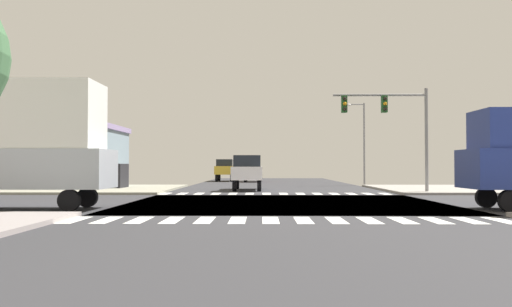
{
  "coord_description": "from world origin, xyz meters",
  "views": [
    {
      "loc": [
        -1.0,
        -22.76,
        1.66
      ],
      "look_at": [
        -1.32,
        3.11,
        2.29
      ],
      "focal_mm": 35.56,
      "sensor_mm": 36.0,
      "label": 1
    }
  ],
  "objects_px": {
    "bank_building": "(40,156)",
    "suv_queued_1": "(225,168)",
    "sedan_farside_2": "(253,171)",
    "street_lamp": "(361,135)",
    "pickup_crossing_1": "(248,171)",
    "box_truck_leading_1": "(22,142)",
    "traffic_signal_mast": "(390,116)"
  },
  "relations": [
    {
      "from": "box_truck_leading_1",
      "to": "suv_queued_1",
      "type": "bearing_deg",
      "value": -8.43
    },
    {
      "from": "box_truck_leading_1",
      "to": "bank_building",
      "type": "bearing_deg",
      "value": 22.11
    },
    {
      "from": "pickup_crossing_1",
      "to": "suv_queued_1",
      "type": "relative_size",
      "value": 1.11
    },
    {
      "from": "traffic_signal_mast",
      "to": "bank_building",
      "type": "distance_m",
      "value": 25.97
    },
    {
      "from": "traffic_signal_mast",
      "to": "bank_building",
      "type": "bearing_deg",
      "value": 161.81
    },
    {
      "from": "bank_building",
      "to": "sedan_farside_2",
      "type": "distance_m",
      "value": 21.27
    },
    {
      "from": "street_lamp",
      "to": "suv_queued_1",
      "type": "distance_m",
      "value": 16.72
    },
    {
      "from": "bank_building",
      "to": "suv_queued_1",
      "type": "distance_m",
      "value": 20.75
    },
    {
      "from": "pickup_crossing_1",
      "to": "box_truck_leading_1",
      "type": "bearing_deg",
      "value": 61.33
    },
    {
      "from": "sedan_farside_2",
      "to": "street_lamp",
      "type": "bearing_deg",
      "value": 138.31
    },
    {
      "from": "pickup_crossing_1",
      "to": "sedan_farside_2",
      "type": "bearing_deg",
      "value": -90.0
    },
    {
      "from": "street_lamp",
      "to": "bank_building",
      "type": "height_order",
      "value": "street_lamp"
    },
    {
      "from": "sedan_farside_2",
      "to": "pickup_crossing_1",
      "type": "distance_m",
      "value": 18.02
    },
    {
      "from": "bank_building",
      "to": "sedan_farside_2",
      "type": "relative_size",
      "value": 3.09
    },
    {
      "from": "pickup_crossing_1",
      "to": "suv_queued_1",
      "type": "bearing_deg",
      "value": -81.55
    },
    {
      "from": "traffic_signal_mast",
      "to": "sedan_farside_2",
      "type": "xyz_separation_m",
      "value": [
        -8.61,
        22.07,
        -3.5
      ]
    },
    {
      "from": "bank_building",
      "to": "pickup_crossing_1",
      "type": "bearing_deg",
      "value": -14.16
    },
    {
      "from": "street_lamp",
      "to": "box_truck_leading_1",
      "type": "height_order",
      "value": "street_lamp"
    },
    {
      "from": "pickup_crossing_1",
      "to": "bank_building",
      "type": "bearing_deg",
      "value": -14.16
    },
    {
      "from": "street_lamp",
      "to": "sedan_farside_2",
      "type": "xyz_separation_m",
      "value": [
        -9.54,
        8.5,
        -3.18
      ]
    },
    {
      "from": "traffic_signal_mast",
      "to": "street_lamp",
      "type": "relative_size",
      "value": 0.89
    },
    {
      "from": "traffic_signal_mast",
      "to": "pickup_crossing_1",
      "type": "xyz_separation_m",
      "value": [
        -8.61,
        4.05,
        -3.33
      ]
    },
    {
      "from": "street_lamp",
      "to": "sedan_farside_2",
      "type": "bearing_deg",
      "value": 138.31
    },
    {
      "from": "traffic_signal_mast",
      "to": "box_truck_leading_1",
      "type": "distance_m",
      "value": 20.22
    },
    {
      "from": "suv_queued_1",
      "to": "pickup_crossing_1",
      "type": "bearing_deg",
      "value": 98.45
    },
    {
      "from": "traffic_signal_mast",
      "to": "suv_queued_1",
      "type": "xyz_separation_m",
      "value": [
        -11.61,
        24.24,
        -3.22
      ]
    },
    {
      "from": "bank_building",
      "to": "box_truck_leading_1",
      "type": "height_order",
      "value": "box_truck_leading_1"
    },
    {
      "from": "bank_building",
      "to": "suv_queued_1",
      "type": "relative_size",
      "value": 2.89
    },
    {
      "from": "street_lamp",
      "to": "box_truck_leading_1",
      "type": "distance_m",
      "value": 30.37
    },
    {
      "from": "bank_building",
      "to": "sedan_farside_2",
      "type": "bearing_deg",
      "value": 41.22
    },
    {
      "from": "traffic_signal_mast",
      "to": "street_lamp",
      "type": "xyz_separation_m",
      "value": [
        0.93,
        13.57,
        -0.32
      ]
    },
    {
      "from": "street_lamp",
      "to": "bank_building",
      "type": "distance_m",
      "value": 26.17
    }
  ]
}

